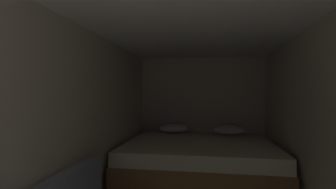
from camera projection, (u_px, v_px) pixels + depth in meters
The scene contains 5 objects.
wall_back at pixel (201, 114), 4.65m from camera, with size 2.38×0.05×2.12m, color beige.
wall_left at pixel (76, 131), 2.46m from camera, with size 0.05×4.78×2.12m, color beige.
wall_right at pixel (333, 138), 2.08m from camera, with size 0.05×4.78×2.12m, color beige.
ceiling_slab at pixel (194, 16), 2.27m from camera, with size 2.38×4.78×0.05m, color white.
bed at pixel (199, 165), 3.70m from camera, with size 2.16×1.81×0.89m.
Camera 1 is at (0.13, -0.41, 1.43)m, focal length 26.55 mm.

